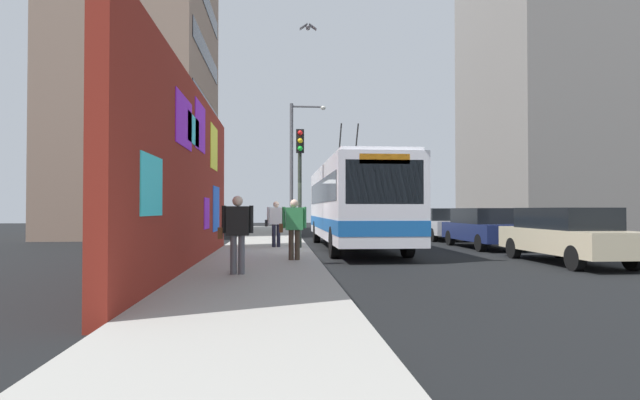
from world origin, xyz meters
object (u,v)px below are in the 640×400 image
pedestrian_near_wall (237,228)px  street_lamp (295,160)px  parked_car_black (412,221)px  city_bus (354,202)px  pedestrian_at_curb (294,224)px  parked_car_silver (440,223)px  pedestrian_midblock (276,220)px  parked_car_champagne (566,234)px  parked_car_navy (484,227)px  traffic_light (300,168)px

pedestrian_near_wall → street_lamp: size_ratio=0.24×
parked_car_black → street_lamp: (-4.08, 7.24, 3.26)m
city_bus → pedestrian_near_wall: (-8.46, 3.80, -0.70)m
pedestrian_at_curb → street_lamp: street_lamp is taller
parked_car_silver → street_lamp: 8.04m
city_bus → pedestrian_midblock: city_bus is taller
parked_car_champagne → parked_car_silver: same height
parked_car_navy → street_lamp: (6.69, 7.24, 3.26)m
city_bus → pedestrian_near_wall: size_ratio=6.84×
city_bus → parked_car_champagne: (-5.71, -5.20, -1.00)m
pedestrian_midblock → parked_car_black: bearing=-35.5°
city_bus → parked_car_black: size_ratio=2.48×
pedestrian_near_wall → traffic_light: traffic_light is taller
parked_car_champagne → parked_car_silver: size_ratio=1.04×
parked_car_champagne → pedestrian_at_curb: pedestrian_at_curb is taller
parked_car_black → parked_car_champagne: bearing=-180.0°
parked_car_silver → pedestrian_midblock: 10.29m
pedestrian_midblock → traffic_light: size_ratio=0.39×
pedestrian_at_curb → pedestrian_midblock: pedestrian_midblock is taller
parked_car_champagne → pedestrian_midblock: (4.92, 8.21, 0.30)m
pedestrian_at_curb → traffic_light: bearing=-4.6°
city_bus → parked_car_navy: bearing=-90.6°
traffic_light → parked_car_navy: bearing=-80.5°
parked_car_black → street_lamp: street_lamp is taller
pedestrian_near_wall → pedestrian_at_curb: size_ratio=1.01×
parked_car_champagne → parked_car_black: bearing=0.0°
pedestrian_at_curb → parked_car_silver: bearing=-35.1°
pedestrian_near_wall → street_lamp: bearing=-6.6°
parked_car_navy → street_lamp: street_lamp is taller
parked_car_silver → pedestrian_near_wall: pedestrian_near_wall is taller
parked_car_navy → traffic_light: bearing=99.5°
parked_car_navy → parked_car_silver: size_ratio=1.02×
parked_car_navy → pedestrian_midblock: (-0.73, 8.21, 0.30)m
parked_car_champagne → traffic_light: (4.43, 7.35, 2.19)m
traffic_light → parked_car_champagne: bearing=-121.1°
pedestrian_near_wall → pedestrian_midblock: size_ratio=1.00×
parked_car_champagne → pedestrian_at_curb: (0.18, 7.69, 0.28)m
parked_car_champagne → parked_car_silver: bearing=0.0°
traffic_light → parked_car_black: bearing=-31.5°
parked_car_champagne → traffic_light: bearing=58.9°
parked_car_navy → pedestrian_at_curb: pedestrian_at_curb is taller
pedestrian_midblock → street_lamp: (7.42, -0.97, 2.96)m
parked_car_champagne → traffic_light: 8.85m
parked_car_champagne → pedestrian_at_curb: 7.70m
parked_car_silver → pedestrian_at_curb: bearing=144.9°
city_bus → traffic_light: (-1.29, 2.15, 1.19)m
traffic_light → pedestrian_at_curb: bearing=175.4°
parked_car_navy → pedestrian_near_wall: bearing=133.0°
traffic_light → street_lamp: size_ratio=0.62×
parked_car_champagne → parked_car_black: same height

